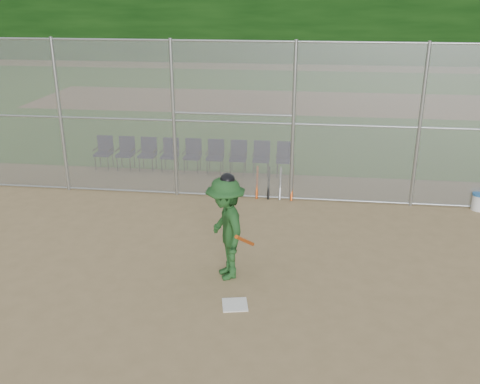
# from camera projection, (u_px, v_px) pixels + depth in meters

# --- Properties ---
(ground) EXTENTS (100.00, 100.00, 0.00)m
(ground) POSITION_uv_depth(u_px,v_px,m) (222.00, 302.00, 9.27)
(ground) COLOR tan
(ground) RESTS_ON ground
(grass_strip) EXTENTS (100.00, 100.00, 0.00)m
(grass_strip) POSITION_uv_depth(u_px,v_px,m) (280.00, 102.00, 25.97)
(grass_strip) COLOR #346C20
(grass_strip) RESTS_ON ground
(dirt_patch_far) EXTENTS (24.00, 24.00, 0.00)m
(dirt_patch_far) POSITION_uv_depth(u_px,v_px,m) (280.00, 102.00, 25.97)
(dirt_patch_far) COLOR tan
(dirt_patch_far) RESTS_ON ground
(backstop_fence) EXTENTS (16.09, 0.09, 4.00)m
(backstop_fence) POSITION_uv_depth(u_px,v_px,m) (253.00, 120.00, 13.18)
(backstop_fence) COLOR gray
(backstop_fence) RESTS_ON ground
(home_plate) EXTENTS (0.51, 0.51, 0.02)m
(home_plate) POSITION_uv_depth(u_px,v_px,m) (235.00, 305.00, 9.16)
(home_plate) COLOR white
(home_plate) RESTS_ON ground
(batter_at_plate) EXTENTS (1.17, 1.49, 2.04)m
(batter_at_plate) POSITION_uv_depth(u_px,v_px,m) (226.00, 228.00, 9.76)
(batter_at_plate) COLOR #205021
(batter_at_plate) RESTS_ON ground
(water_cooler) EXTENTS (0.34, 0.34, 0.43)m
(water_cooler) POSITION_uv_depth(u_px,v_px,m) (479.00, 201.00, 13.08)
(water_cooler) COLOR white
(water_cooler) RESTS_ON ground
(spare_bats) EXTENTS (0.96, 0.33, 0.84)m
(spare_bats) POSITION_uv_depth(u_px,v_px,m) (274.00, 183.00, 13.74)
(spare_bats) COLOR #D84C14
(spare_bats) RESTS_ON ground
(chair_0) EXTENTS (0.54, 0.52, 0.96)m
(chair_0) POSITION_uv_depth(u_px,v_px,m) (103.00, 153.00, 16.09)
(chair_0) COLOR #0F103A
(chair_0) RESTS_ON ground
(chair_1) EXTENTS (0.54, 0.52, 0.96)m
(chair_1) POSITION_uv_depth(u_px,v_px,m) (125.00, 154.00, 16.01)
(chair_1) COLOR #0F103A
(chair_1) RESTS_ON ground
(chair_2) EXTENTS (0.54, 0.52, 0.96)m
(chair_2) POSITION_uv_depth(u_px,v_px,m) (147.00, 155.00, 15.93)
(chair_2) COLOR #0F103A
(chair_2) RESTS_ON ground
(chair_3) EXTENTS (0.54, 0.52, 0.96)m
(chair_3) POSITION_uv_depth(u_px,v_px,m) (170.00, 155.00, 15.85)
(chair_3) COLOR #0F103A
(chair_3) RESTS_ON ground
(chair_4) EXTENTS (0.54, 0.52, 0.96)m
(chair_4) POSITION_uv_depth(u_px,v_px,m) (192.00, 156.00, 15.77)
(chair_4) COLOR #0F103A
(chair_4) RESTS_ON ground
(chair_5) EXTENTS (0.54, 0.52, 0.96)m
(chair_5) POSITION_uv_depth(u_px,v_px,m) (215.00, 157.00, 15.69)
(chair_5) COLOR #0F103A
(chair_5) RESTS_ON ground
(chair_6) EXTENTS (0.54, 0.52, 0.96)m
(chair_6) POSITION_uv_depth(u_px,v_px,m) (238.00, 158.00, 15.61)
(chair_6) COLOR #0F103A
(chair_6) RESTS_ON ground
(chair_7) EXTENTS (0.54, 0.52, 0.96)m
(chair_7) POSITION_uv_depth(u_px,v_px,m) (261.00, 159.00, 15.53)
(chair_7) COLOR #0F103A
(chair_7) RESTS_ON ground
(chair_8) EXTENTS (0.54, 0.52, 0.96)m
(chair_8) POSITION_uv_depth(u_px,v_px,m) (285.00, 160.00, 15.45)
(chair_8) COLOR #0F103A
(chair_8) RESTS_ON ground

